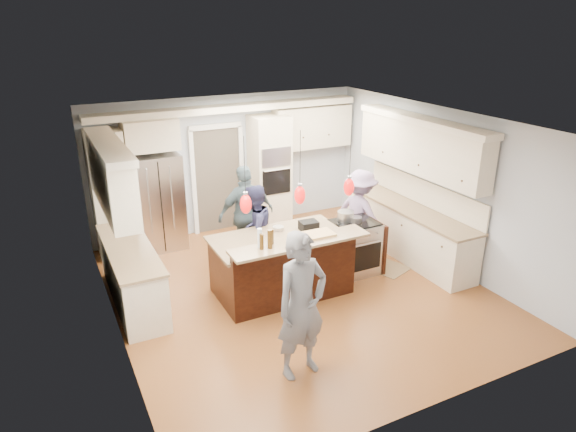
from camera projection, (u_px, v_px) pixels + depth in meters
name	position (u px, v px, depth m)	size (l,w,h in m)	color
ground_plane	(298.00, 290.00, 8.22)	(6.00, 6.00, 0.00)	#985D29
room_shell	(299.00, 181.00, 7.56)	(5.54, 6.04, 2.72)	#B2BCC6
refrigerator	(157.00, 202.00, 9.44)	(0.90, 0.70, 1.80)	#B7B7BC
oven_column	(270.00, 173.00, 10.33)	(0.72, 0.69, 2.30)	beige
back_upper_cabinets	(195.00, 155.00, 9.60)	(5.30, 0.61, 2.54)	beige
right_counter_run	(412.00, 199.00, 9.11)	(0.64, 3.10, 2.51)	beige
left_cabinets	(125.00, 239.00, 7.48)	(0.64, 2.30, 2.51)	beige
kitchen_island	(282.00, 264.00, 8.00)	(2.10, 1.46, 1.12)	black
island_range	(355.00, 247.00, 8.66)	(0.82, 0.71, 0.92)	#B7B7BC
pendant_lights	(300.00, 195.00, 7.03)	(1.75, 0.15, 1.03)	black
person_bar_end	(302.00, 306.00, 6.01)	(0.67, 0.44, 1.85)	slate
person_far_left	(254.00, 231.00, 8.49)	(0.76, 0.59, 1.56)	#28294E
person_far_right	(246.00, 214.00, 8.95)	(1.02, 0.42, 1.74)	#4C626B
person_range_side	(360.00, 214.00, 9.16)	(1.04, 0.60, 1.61)	#9077A1
floor_rug	(382.00, 266.00, 9.00)	(0.58, 0.85, 0.01)	#7F6345
water_bottle	(260.00, 238.00, 7.01)	(0.07, 0.07, 0.28)	silver
beer_bottle_a	(262.00, 242.00, 6.97)	(0.06, 0.06, 0.22)	#3E270B
beer_bottle_b	(270.00, 239.00, 6.99)	(0.07, 0.07, 0.27)	#3E270B
beer_bottle_c	(272.00, 237.00, 7.13)	(0.06, 0.06, 0.22)	#3E270B
drink_can	(289.00, 241.00, 7.09)	(0.07, 0.07, 0.13)	#B7B7BC
cutting_board	(319.00, 234.00, 7.46)	(0.44, 0.31, 0.03)	tan
pot_large	(346.00, 216.00, 8.51)	(0.27, 0.27, 0.16)	#B7B7BC
pot_small	(356.00, 220.00, 8.44)	(0.19, 0.19, 0.09)	#B7B7BC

